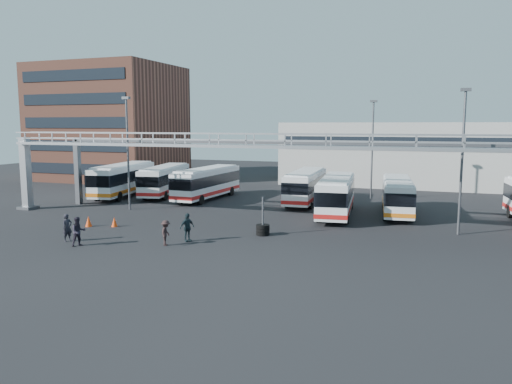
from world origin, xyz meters
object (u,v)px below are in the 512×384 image
(bus_1, at_px, (165,179))
(pedestrian_d, at_px, (187,227))
(light_pole_mid, at_px, (462,154))
(bus_0, at_px, (123,179))
(light_pole_left, at_px, (128,147))
(pedestrian_b, at_px, (78,232))
(light_pole_back, at_px, (372,144))
(bus_4, at_px, (306,185))
(tire_stack, at_px, (263,229))
(bus_2, at_px, (207,182))
(pedestrian_c, at_px, (166,233))
(cone_left, at_px, (114,222))
(bus_5, at_px, (336,194))
(pedestrian_a, at_px, (67,228))
(cone_right, at_px, (89,221))
(bus_6, at_px, (397,195))

(bus_1, bearing_deg, pedestrian_d, -67.62)
(light_pole_mid, xyz_separation_m, pedestrian_d, (-17.03, -8.50, -4.77))
(light_pole_mid, xyz_separation_m, bus_0, (-33.56, 8.03, -3.79))
(light_pole_left, height_order, pedestrian_b, light_pole_left)
(light_pole_left, height_order, light_pole_back, same)
(bus_4, relative_size, tire_stack, 3.95)
(bus_2, distance_m, pedestrian_c, 20.12)
(bus_0, xyz_separation_m, cone_left, (8.99, -14.10, -1.57))
(light_pole_back, xyz_separation_m, bus_2, (-16.04, -5.86, -3.90))
(bus_5, bearing_deg, bus_2, 155.40)
(pedestrian_a, height_order, cone_left, pedestrian_a)
(pedestrian_d, bearing_deg, cone_left, 98.55)
(bus_2, bearing_deg, bus_4, 8.13)
(cone_right, bearing_deg, bus_1, 100.68)
(light_pole_left, relative_size, cone_right, 12.75)
(light_pole_mid, bearing_deg, cone_right, -165.77)
(bus_6, relative_size, pedestrian_d, 5.48)
(pedestrian_a, height_order, pedestrian_d, pedestrian_d)
(light_pole_mid, relative_size, pedestrian_c, 6.18)
(light_pole_left, distance_m, light_pole_back, 24.41)
(light_pole_back, bearing_deg, bus_1, -167.36)
(light_pole_left, bearing_deg, bus_0, 128.34)
(bus_5, bearing_deg, pedestrian_d, -126.50)
(cone_left, bearing_deg, pedestrian_b, -74.98)
(light_pole_back, distance_m, bus_1, 22.51)
(light_pole_left, relative_size, bus_1, 0.93)
(bus_2, distance_m, bus_4, 10.33)
(pedestrian_b, height_order, pedestrian_d, pedestrian_d)
(bus_5, bearing_deg, light_pole_left, -176.00)
(bus_5, distance_m, pedestrian_d, 14.97)
(bus_0, xyz_separation_m, bus_5, (23.97, -3.58, -0.09))
(bus_2, height_order, pedestrian_b, bus_2)
(bus_4, distance_m, bus_5, 7.09)
(light_pole_mid, distance_m, pedestrian_a, 27.41)
(light_pole_back, relative_size, cone_left, 13.93)
(light_pole_mid, distance_m, pedestrian_d, 19.62)
(pedestrian_c, bearing_deg, bus_6, -51.55)
(light_pole_back, xyz_separation_m, bus_1, (-21.63, -4.85, -3.93))
(bus_1, height_order, bus_4, bus_1)
(pedestrian_c, distance_m, pedestrian_d, 1.65)
(light_pole_mid, height_order, bus_1, light_pole_mid)
(bus_0, xyz_separation_m, bus_6, (28.82, -1.21, -0.22))
(cone_right, xyz_separation_m, tire_stack, (13.51, 1.75, 0.06))
(light_pole_back, distance_m, bus_6, 9.67)
(light_pole_back, distance_m, bus_4, 8.48)
(pedestrian_c, bearing_deg, bus_5, -43.32)
(light_pole_mid, height_order, bus_2, light_pole_mid)
(pedestrian_a, bearing_deg, pedestrian_c, -61.54)
(bus_0, bearing_deg, cone_right, -74.28)
(bus_2, bearing_deg, pedestrian_d, -66.00)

